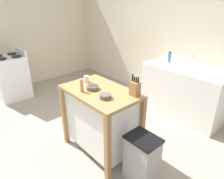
% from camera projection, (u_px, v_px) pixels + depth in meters
% --- Properties ---
extents(ground_plane, '(6.97, 6.97, 0.00)m').
position_uv_depth(ground_plane, '(89.00, 146.00, 2.97)').
color(ground_plane, gray).
rests_on(ground_plane, ground).
extents(wall_back, '(5.97, 0.10, 2.60)m').
position_uv_depth(wall_back, '(180.00, 39.00, 3.74)').
color(wall_back, beige).
rests_on(wall_back, ground).
extents(wall_left, '(0.10, 2.76, 2.60)m').
position_uv_depth(wall_left, '(40.00, 29.00, 4.93)').
color(wall_left, beige).
rests_on(wall_left, ground).
extents(kitchen_island, '(1.01, 0.64, 0.93)m').
position_uv_depth(kitchen_island, '(101.00, 118.00, 2.71)').
color(kitchen_island, '#9E7042').
rests_on(kitchen_island, ground).
extents(knife_block, '(0.11, 0.09, 0.25)m').
position_uv_depth(knife_block, '(135.00, 88.00, 2.38)').
color(knife_block, '#9E7042').
rests_on(knife_block, kitchen_island).
extents(bowl_stoneware_deep, '(0.16, 0.16, 0.05)m').
position_uv_depth(bowl_stoneware_deep, '(93.00, 87.00, 2.56)').
color(bowl_stoneware_deep, '#564C47').
rests_on(bowl_stoneware_deep, kitchen_island).
extents(bowl_ceramic_wide, '(0.14, 0.14, 0.05)m').
position_uv_depth(bowl_ceramic_wide, '(105.00, 96.00, 2.33)').
color(bowl_ceramic_wide, '#564C47').
rests_on(bowl_ceramic_wide, kitchen_island).
extents(drinking_cup, '(0.07, 0.07, 0.09)m').
position_uv_depth(drinking_cup, '(87.00, 79.00, 2.77)').
color(drinking_cup, silver).
rests_on(drinking_cup, kitchen_island).
extents(pepper_grinder, '(0.04, 0.04, 0.17)m').
position_uv_depth(pepper_grinder, '(82.00, 86.00, 2.47)').
color(pepper_grinder, tan).
rests_on(pepper_grinder, kitchen_island).
extents(trash_bin, '(0.36, 0.28, 0.63)m').
position_uv_depth(trash_bin, '(142.00, 160.00, 2.28)').
color(trash_bin, gray).
rests_on(trash_bin, ground).
extents(sink_counter, '(1.42, 0.60, 0.90)m').
position_uv_depth(sink_counter, '(183.00, 92.00, 3.61)').
color(sink_counter, white).
rests_on(sink_counter, ground).
extents(sink_faucet, '(0.02, 0.02, 0.22)m').
position_uv_depth(sink_faucet, '(192.00, 61.00, 3.47)').
color(sink_faucet, '#B7BCC1').
rests_on(sink_faucet, sink_counter).
extents(bottle_spray_cleaner, '(0.06, 0.06, 0.20)m').
position_uv_depth(bottle_spray_cleaner, '(169.00, 57.00, 3.72)').
color(bottle_spray_cleaner, blue).
rests_on(bottle_spray_cleaner, sink_counter).
extents(stove, '(0.60, 0.60, 1.02)m').
position_uv_depth(stove, '(11.00, 77.00, 4.29)').
color(stove, silver).
rests_on(stove, ground).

